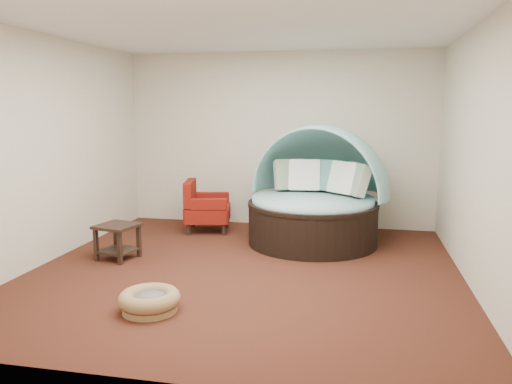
% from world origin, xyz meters
% --- Properties ---
extents(floor, '(5.00, 5.00, 0.00)m').
position_xyz_m(floor, '(0.00, 0.00, 0.00)').
color(floor, '#492115').
rests_on(floor, ground).
extents(wall_back, '(5.00, 0.00, 5.00)m').
position_xyz_m(wall_back, '(0.00, 2.50, 1.40)').
color(wall_back, beige).
rests_on(wall_back, floor).
extents(wall_front, '(5.00, 0.00, 5.00)m').
position_xyz_m(wall_front, '(0.00, -2.50, 1.40)').
color(wall_front, beige).
rests_on(wall_front, floor).
extents(wall_left, '(0.00, 5.00, 5.00)m').
position_xyz_m(wall_left, '(-2.50, 0.00, 1.40)').
color(wall_left, beige).
rests_on(wall_left, floor).
extents(wall_right, '(0.00, 5.00, 5.00)m').
position_xyz_m(wall_right, '(2.50, 0.00, 1.40)').
color(wall_right, beige).
rests_on(wall_right, floor).
extents(ceiling, '(5.00, 5.00, 0.00)m').
position_xyz_m(ceiling, '(0.00, 0.00, 2.80)').
color(ceiling, white).
rests_on(ceiling, wall_back).
extents(canopy_daybed, '(2.36, 2.32, 1.68)m').
position_xyz_m(canopy_daybed, '(0.70, 1.51, 0.78)').
color(canopy_daybed, black).
rests_on(canopy_daybed, floor).
extents(pet_basket, '(0.70, 0.70, 0.20)m').
position_xyz_m(pet_basket, '(-0.61, -1.35, 0.11)').
color(pet_basket, olive).
rests_on(pet_basket, floor).
extents(red_armchair, '(0.81, 0.81, 0.80)m').
position_xyz_m(red_armchair, '(-1.06, 1.81, 0.37)').
color(red_armchair, black).
rests_on(red_armchair, floor).
extents(side_table, '(0.56, 0.56, 0.45)m').
position_xyz_m(side_table, '(-1.70, 0.15, 0.29)').
color(side_table, black).
rests_on(side_table, floor).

